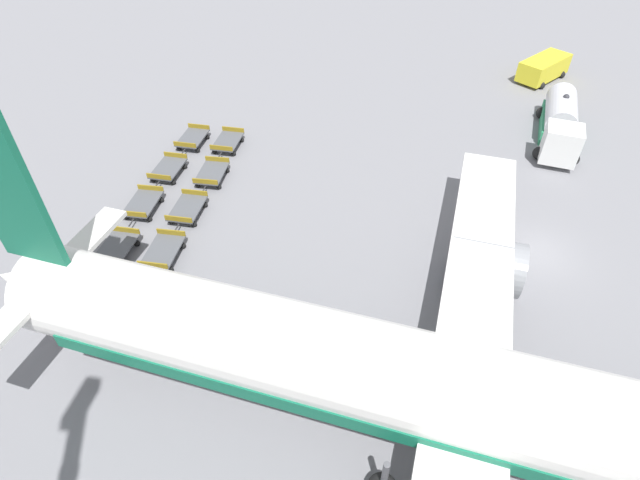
% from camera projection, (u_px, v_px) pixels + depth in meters
% --- Properties ---
extents(ground_plane, '(500.00, 500.00, 0.00)m').
position_uv_depth(ground_plane, '(535.00, 252.00, 27.78)').
color(ground_plane, gray).
extents(airplane, '(34.30, 42.83, 13.27)m').
position_uv_depth(airplane, '(497.00, 406.00, 17.26)').
color(airplane, white).
rests_on(airplane, ground_plane).
extents(fuel_tanker_primary, '(9.03, 4.10, 2.92)m').
position_uv_depth(fuel_tanker_primary, '(560.00, 122.00, 36.23)').
color(fuel_tanker_primary, white).
rests_on(fuel_tanker_primary, ground_plane).
extents(service_van, '(5.47, 4.97, 1.92)m').
position_uv_depth(service_van, '(544.00, 68.00, 43.98)').
color(service_van, yellow).
rests_on(service_van, ground_plane).
extents(baggage_dolly_row_near_col_a, '(3.42, 1.80, 0.92)m').
position_uv_depth(baggage_dolly_row_near_col_a, '(193.00, 139.00, 36.03)').
color(baggage_dolly_row_near_col_a, '#515459').
rests_on(baggage_dolly_row_near_col_a, ground_plane).
extents(baggage_dolly_row_near_col_b, '(3.42, 1.80, 0.92)m').
position_uv_depth(baggage_dolly_row_near_col_b, '(168.00, 169.00, 33.11)').
color(baggage_dolly_row_near_col_b, '#515459').
rests_on(baggage_dolly_row_near_col_b, ground_plane).
extents(baggage_dolly_row_near_col_c, '(3.43, 1.83, 0.92)m').
position_uv_depth(baggage_dolly_row_near_col_c, '(143.00, 204.00, 30.27)').
color(baggage_dolly_row_near_col_c, '#515459').
rests_on(baggage_dolly_row_near_col_c, ground_plane).
extents(baggage_dolly_row_near_col_d, '(3.40, 1.77, 0.92)m').
position_uv_depth(baggage_dolly_row_near_col_d, '(116.00, 249.00, 27.28)').
color(baggage_dolly_row_near_col_d, '#515459').
rests_on(baggage_dolly_row_near_col_d, ground_plane).
extents(baggage_dolly_row_mid_a_col_a, '(3.41, 1.78, 0.92)m').
position_uv_depth(baggage_dolly_row_mid_a_col_a, '(228.00, 142.00, 35.70)').
color(baggage_dolly_row_mid_a_col_a, '#515459').
rests_on(baggage_dolly_row_mid_a_col_a, ground_plane).
extents(baggage_dolly_row_mid_a_col_b, '(3.43, 1.83, 0.92)m').
position_uv_depth(baggage_dolly_row_mid_a_col_b, '(212.00, 174.00, 32.72)').
color(baggage_dolly_row_mid_a_col_b, '#515459').
rests_on(baggage_dolly_row_mid_a_col_b, ground_plane).
extents(baggage_dolly_row_mid_a_col_c, '(3.41, 1.78, 0.92)m').
position_uv_depth(baggage_dolly_row_mid_a_col_c, '(187.00, 209.00, 29.92)').
color(baggage_dolly_row_mid_a_col_c, '#515459').
rests_on(baggage_dolly_row_mid_a_col_c, ground_plane).
extents(baggage_dolly_row_mid_a_col_d, '(3.43, 1.82, 0.92)m').
position_uv_depth(baggage_dolly_row_mid_a_col_d, '(163.00, 252.00, 27.12)').
color(baggage_dolly_row_mid_a_col_d, '#515459').
rests_on(baggage_dolly_row_mid_a_col_d, ground_plane).
extents(stand_guidance_stripe, '(4.72, 38.88, 0.01)m').
position_uv_depth(stand_guidance_stripe, '(260.00, 387.00, 21.47)').
color(stand_guidance_stripe, white).
rests_on(stand_guidance_stripe, ground_plane).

